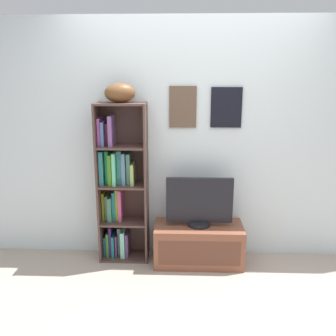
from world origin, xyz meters
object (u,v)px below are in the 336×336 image
at_px(bookshelf, 119,187).
at_px(football, 120,93).
at_px(television, 199,203).
at_px(tv_stand, 198,244).

xyz_separation_m(bookshelf, football, (0.05, -0.03, 0.92)).
bearing_deg(television, tv_stand, -90.00).
xyz_separation_m(bookshelf, tv_stand, (0.80, -0.10, -0.55)).
relative_size(bookshelf, television, 2.45).
bearing_deg(football, bookshelf, 146.89).
bearing_deg(football, tv_stand, -5.41).
distance_m(tv_stand, television, 0.43).
distance_m(bookshelf, television, 0.81).
bearing_deg(bookshelf, tv_stand, -7.29).
bearing_deg(football, television, -5.33).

